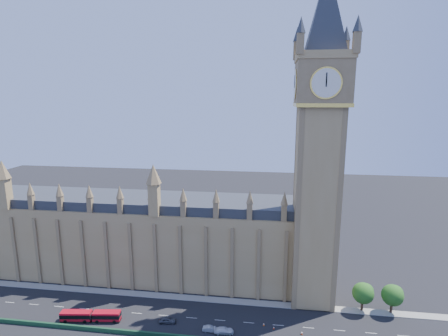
# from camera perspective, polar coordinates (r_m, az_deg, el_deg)

# --- Properties ---
(ground) EXTENTS (400.00, 400.00, 0.00)m
(ground) POSITION_cam_1_polar(r_m,az_deg,el_deg) (107.42, -7.57, -22.92)
(ground) COLOR black
(ground) RESTS_ON ground
(palace_westminster) EXTENTS (120.00, 20.00, 28.00)m
(palace_westminster) POSITION_cam_1_polar(r_m,az_deg,el_deg) (127.11, -16.19, -10.55)
(palace_westminster) COLOR #A0824D
(palace_westminster) RESTS_ON ground
(elizabeth_tower) EXTENTS (20.59, 20.59, 105.00)m
(elizabeth_tower) POSITION_cam_1_polar(r_m,az_deg,el_deg) (100.38, 15.45, 7.66)
(elizabeth_tower) COLOR #A0824D
(elizabeth_tower) RESTS_ON ground
(bridge_parapet) EXTENTS (160.00, 0.60, 1.20)m
(bridge_parapet) POSITION_cam_1_polar(r_m,az_deg,el_deg) (100.06, -9.07, -25.45)
(bridge_parapet) COLOR #1E4C2D
(bridge_parapet) RESTS_ON ground
(kerb_north) EXTENTS (160.00, 3.00, 0.16)m
(kerb_north) POSITION_cam_1_polar(r_m,az_deg,el_deg) (115.07, -6.25, -20.29)
(kerb_north) COLOR gray
(kerb_north) RESTS_ON ground
(tree_east_near) EXTENTS (6.00, 6.00, 8.50)m
(tree_east_near) POSITION_cam_1_polar(r_m,az_deg,el_deg) (113.38, 21.86, -18.36)
(tree_east_near) COLOR #382619
(tree_east_near) RESTS_ON ground
(tree_east_far) EXTENTS (6.00, 6.00, 8.50)m
(tree_east_far) POSITION_cam_1_polar(r_m,az_deg,el_deg) (115.58, 25.91, -18.11)
(tree_east_far) COLOR #382619
(tree_east_far) RESTS_ON ground
(red_bus) EXTENTS (16.49, 4.36, 2.77)m
(red_bus) POSITION_cam_1_polar(r_m,az_deg,el_deg) (110.58, -20.94, -21.63)
(red_bus) COLOR #B50C1D
(red_bus) RESTS_ON ground
(car_grey) EXTENTS (4.84, 2.48, 1.58)m
(car_grey) POSITION_cam_1_polar(r_m,az_deg,el_deg) (105.07, -9.20, -23.32)
(car_grey) COLOR #45474D
(car_grey) RESTS_ON ground
(car_silver) EXTENTS (4.27, 1.50, 1.40)m
(car_silver) POSITION_cam_1_polar(r_m,az_deg,el_deg) (101.14, -2.19, -24.77)
(car_silver) COLOR #999BA0
(car_silver) RESTS_ON ground
(car_white) EXTENTS (5.36, 2.74, 1.49)m
(car_white) POSITION_cam_1_polar(r_m,az_deg,el_deg) (100.54, -0.02, -24.99)
(car_white) COLOR white
(car_white) RESTS_ON ground
(cone_a) EXTENTS (0.48, 0.48, 0.68)m
(cone_a) POSITION_cam_1_polar(r_m,az_deg,el_deg) (102.90, 8.13, -24.43)
(cone_a) COLOR black
(cone_a) RESTS_ON ground
(cone_b) EXTENTS (0.58, 0.58, 0.77)m
(cone_b) POSITION_cam_1_polar(r_m,az_deg,el_deg) (101.58, 0.73, -24.81)
(cone_b) COLOR black
(cone_b) RESTS_ON ground
(cone_c) EXTENTS (0.62, 0.62, 0.75)m
(cone_c) POSITION_cam_1_polar(r_m,az_deg,el_deg) (102.35, 12.60, -24.81)
(cone_c) COLOR black
(cone_c) RESTS_ON ground
(cone_d) EXTENTS (0.58, 0.58, 0.72)m
(cone_d) POSITION_cam_1_polar(r_m,az_deg,el_deg) (103.75, 6.51, -24.04)
(cone_d) COLOR black
(cone_d) RESTS_ON ground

